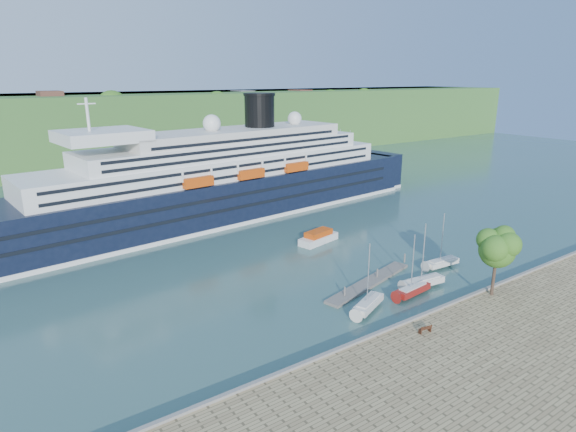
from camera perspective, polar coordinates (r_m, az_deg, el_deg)
The scene contains 12 objects.
ground at distance 66.04m, azimuth 16.81°, elevation -11.42°, with size 400.00×400.00×0.00m, color #325955.
far_hillside at distance 187.13m, azimuth -20.31°, elevation 9.74°, with size 400.00×50.00×24.00m, color #326327.
quay_coping at distance 65.42m, azimuth 17.03°, elevation -10.58°, with size 220.00×0.50×0.30m, color slate.
cruise_ship at distance 103.43m, azimuth -8.84°, elevation 6.77°, with size 117.94×17.17×26.48m, color black, non-canonical shape.
park_bench at distance 59.89m, azimuth 15.92°, elevation -12.69°, with size 1.66×0.68×1.07m, color #422212, non-canonical shape.
promenade_tree at distance 70.71m, azimuth 23.43°, elevation -4.65°, with size 6.40×6.40×10.59m, color #356119, non-canonical shape.
floating_pontoon at distance 73.60m, azimuth 9.62°, elevation -7.78°, with size 19.47×2.38×0.43m, color gray, non-canonical shape.
sailboat_white_near at distance 63.99m, azimuth 9.64°, elevation -7.33°, with size 7.03×1.95×9.09m, color silver, non-canonical shape.
sailboat_red at distance 69.52m, azimuth 14.76°, elevation -5.84°, with size 6.80×1.89×8.79m, color maroon, non-canonical shape.
sailboat_white_far at distance 80.94m, azimuth 17.99°, elevation -2.94°, with size 6.82×1.89×8.80m, color silver, non-canonical shape.
tender_launch at distance 89.85m, azimuth 3.63°, elevation -2.44°, with size 8.47×2.90×2.34m, color #C8430B, non-canonical shape.
sailboat_extra at distance 72.42m, azimuth 16.00°, elevation -4.75°, with size 7.32×2.03×9.45m, color silver, non-canonical shape.
Camera 1 is at (-47.25, -35.19, 29.84)m, focal length 30.00 mm.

